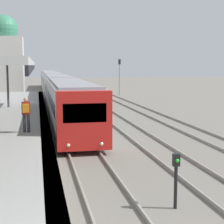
{
  "coord_description": "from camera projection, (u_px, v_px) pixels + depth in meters",
  "views": [
    {
      "loc": [
        -2.06,
        -5.69,
        4.15
      ],
      "look_at": [
        1.84,
        13.84,
        1.64
      ],
      "focal_mm": 60.0,
      "sensor_mm": 36.0,
      "label": 1
    }
  ],
  "objects": [
    {
      "name": "person_on_platform",
      "position": [
        26.0,
        112.0,
        17.59
      ],
      "size": [
        0.4,
        0.4,
        1.66
      ],
      "color": "#2D2D33",
      "rests_on": "station_platform"
    },
    {
      "name": "train_near",
      "position": [
        54.0,
        85.0,
        46.51
      ],
      "size": [
        2.54,
        61.05,
        3.11
      ],
      "color": "red",
      "rests_on": "ground_plane"
    },
    {
      "name": "signal_post_near",
      "position": [
        176.0,
        174.0,
        10.76
      ],
      "size": [
        0.2,
        0.21,
        1.63
      ],
      "color": "black",
      "rests_on": "ground_plane"
    },
    {
      "name": "signal_mast_far",
      "position": [
        119.0,
        73.0,
        51.06
      ],
      "size": [
        0.28,
        0.29,
        4.94
      ],
      "color": "gray",
      "rests_on": "ground_plane"
    },
    {
      "name": "distant_domed_building",
      "position": [
        5.0,
        57.0,
        56.1
      ],
      "size": [
        5.52,
        5.52,
        11.58
      ],
      "color": "silver",
      "rests_on": "ground_plane"
    }
  ]
}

